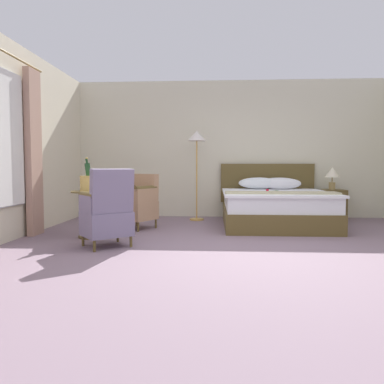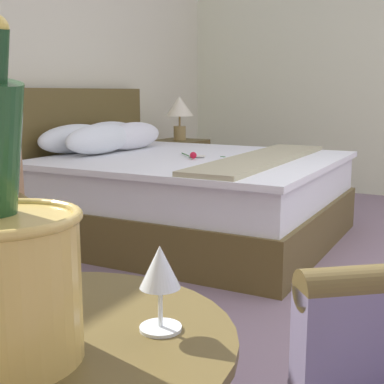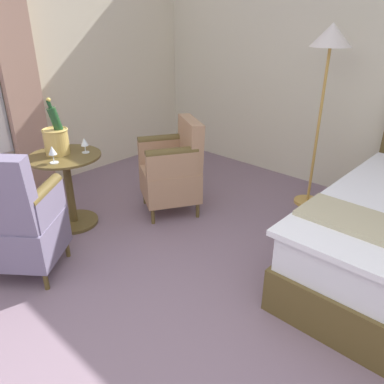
% 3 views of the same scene
% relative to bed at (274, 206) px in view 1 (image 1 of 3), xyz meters
% --- Properties ---
extents(ground_plane, '(8.09, 8.09, 0.00)m').
position_rel_bed_xyz_m(ground_plane, '(-0.77, -2.21, -0.35)').
color(ground_plane, slate).
extents(wall_headboard_side, '(6.46, 0.12, 2.84)m').
position_rel_bed_xyz_m(wall_headboard_side, '(-0.77, 1.14, 1.07)').
color(wall_headboard_side, beige).
rests_on(wall_headboard_side, ground).
extents(bed, '(1.90, 2.18, 1.11)m').
position_rel_bed_xyz_m(bed, '(0.00, 0.00, 0.00)').
color(bed, brown).
rests_on(bed, ground).
extents(nightstand, '(0.50, 0.45, 0.61)m').
position_rel_bed_xyz_m(nightstand, '(1.21, 0.67, -0.05)').
color(nightstand, brown).
rests_on(nightstand, ground).
extents(bedside_lamp, '(0.28, 0.28, 0.44)m').
position_rel_bed_xyz_m(bedside_lamp, '(1.21, 0.67, 0.56)').
color(bedside_lamp, '#9C824B').
rests_on(bedside_lamp, nightstand).
extents(floor_lamp_brass, '(0.37, 0.37, 1.76)m').
position_rel_bed_xyz_m(floor_lamp_brass, '(-1.43, 0.55, 1.15)').
color(floor_lamp_brass, gold).
rests_on(floor_lamp_brass, ground).
extents(side_table_round, '(0.64, 0.64, 0.69)m').
position_rel_bed_xyz_m(side_table_round, '(-2.87, -1.37, 0.04)').
color(side_table_round, brown).
rests_on(side_table_round, ground).
extents(champagne_bucket, '(0.23, 0.23, 0.50)m').
position_rel_bed_xyz_m(champagne_bucket, '(-2.95, -1.38, 0.49)').
color(champagne_bucket, tan).
rests_on(champagne_bucket, side_table_round).
extents(wine_glass_near_bucket, '(0.07, 0.07, 0.15)m').
position_rel_bed_xyz_m(wine_glass_near_bucket, '(-2.76, -1.53, 0.44)').
color(wine_glass_near_bucket, white).
rests_on(wine_glass_near_bucket, side_table_round).
extents(wine_glass_near_edge, '(0.07, 0.07, 0.14)m').
position_rel_bed_xyz_m(wine_glass_near_edge, '(-2.80, -1.20, 0.43)').
color(wine_glass_near_edge, white).
rests_on(wine_glass_near_edge, side_table_round).
extents(armchair_by_window, '(0.72, 0.73, 0.93)m').
position_rel_bed_xyz_m(armchair_by_window, '(-2.37, -0.52, 0.09)').
color(armchair_by_window, brown).
rests_on(armchair_by_window, ground).
extents(armchair_facing_bed, '(0.76, 0.76, 1.02)m').
position_rel_bed_xyz_m(armchair_facing_bed, '(-2.46, -2.05, 0.11)').
color(armchair_facing_bed, brown).
rests_on(armchair_facing_bed, ground).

